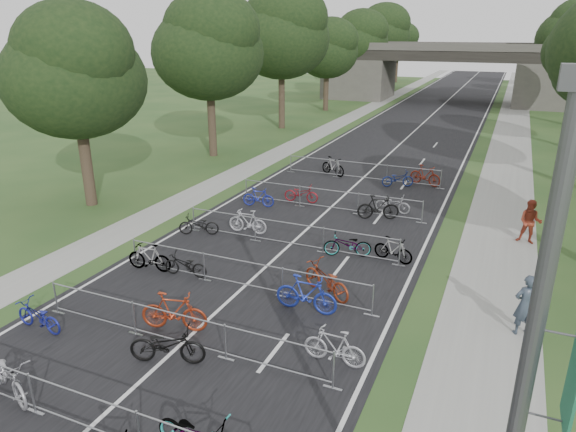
# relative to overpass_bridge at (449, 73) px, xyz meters

# --- Properties ---
(road) EXTENTS (11.00, 140.00, 0.01)m
(road) POSITION_rel_overpass_bridge_xyz_m (0.00, -15.00, -3.53)
(road) COLOR black
(road) RESTS_ON ground
(sidewalk_right) EXTENTS (3.00, 140.00, 0.01)m
(sidewalk_right) POSITION_rel_overpass_bridge_xyz_m (8.00, -15.00, -3.53)
(sidewalk_right) COLOR gray
(sidewalk_right) RESTS_ON ground
(sidewalk_left) EXTENTS (2.00, 140.00, 0.01)m
(sidewalk_left) POSITION_rel_overpass_bridge_xyz_m (-7.50, -15.00, -3.53)
(sidewalk_left) COLOR gray
(sidewalk_left) RESTS_ON ground
(lane_markings) EXTENTS (0.12, 140.00, 0.00)m
(lane_markings) POSITION_rel_overpass_bridge_xyz_m (0.00, -15.00, -3.53)
(lane_markings) COLOR silver
(lane_markings) RESTS_ON ground
(overpass_bridge) EXTENTS (31.00, 8.00, 7.05)m
(overpass_bridge) POSITION_rel_overpass_bridge_xyz_m (0.00, 0.00, 0.00)
(overpass_bridge) COLOR #494541
(overpass_bridge) RESTS_ON ground
(tree_left_0) EXTENTS (6.72, 6.72, 10.25)m
(tree_left_0) POSITION_rel_overpass_bridge_xyz_m (-11.39, -49.07, 2.96)
(tree_left_0) COLOR #33261C
(tree_left_0) RESTS_ON ground
(tree_left_1) EXTENTS (7.56, 7.56, 11.53)m
(tree_left_1) POSITION_rel_overpass_bridge_xyz_m (-11.39, -37.07, 3.77)
(tree_left_1) COLOR #33261C
(tree_left_1) RESTS_ON ground
(tree_left_2) EXTENTS (8.40, 8.40, 12.81)m
(tree_left_2) POSITION_rel_overpass_bridge_xyz_m (-11.39, -25.07, 4.58)
(tree_left_2) COLOR #33261C
(tree_left_2) RESTS_ON ground
(tree_left_3) EXTENTS (6.72, 6.72, 10.25)m
(tree_left_3) POSITION_rel_overpass_bridge_xyz_m (-11.39, -13.07, 2.96)
(tree_left_3) COLOR #33261C
(tree_left_3) RESTS_ON ground
(tree_left_4) EXTENTS (7.56, 7.56, 11.53)m
(tree_left_4) POSITION_rel_overpass_bridge_xyz_m (-11.39, -1.07, 3.77)
(tree_left_4) COLOR #33261C
(tree_left_4) RESTS_ON ground
(tree_left_5) EXTENTS (8.40, 8.40, 12.81)m
(tree_left_5) POSITION_rel_overpass_bridge_xyz_m (-11.39, 10.93, 4.58)
(tree_left_5) COLOR #33261C
(tree_left_5) RESTS_ON ground
(tree_right_5) EXTENTS (6.16, 6.16, 9.39)m
(tree_right_5) POSITION_rel_overpass_bridge_xyz_m (13.11, 10.93, 2.41)
(tree_right_5) COLOR #33261C
(tree_right_5) RESTS_ON ground
(tree_left_6) EXTENTS (6.72, 6.72, 10.25)m
(tree_left_6) POSITION_rel_overpass_bridge_xyz_m (-11.39, 22.93, 2.96)
(tree_left_6) COLOR #33261C
(tree_left_6) RESTS_ON ground
(tree_right_6) EXTENTS (7.17, 7.17, 10.93)m
(tree_right_6) POSITION_rel_overpass_bridge_xyz_m (13.11, 22.93, 3.39)
(tree_right_6) COLOR #33261C
(tree_right_6) RESTS_ON ground
(barrier_row_1) EXTENTS (9.70, 0.08, 1.10)m
(barrier_row_1) POSITION_rel_overpass_bridge_xyz_m (0.00, -61.40, -2.99)
(barrier_row_1) COLOR #93959A
(barrier_row_1) RESTS_ON ground
(barrier_row_2) EXTENTS (9.70, 0.08, 1.10)m
(barrier_row_2) POSITION_rel_overpass_bridge_xyz_m (0.00, -57.80, -2.99)
(barrier_row_2) COLOR #93959A
(barrier_row_2) RESTS_ON ground
(barrier_row_3) EXTENTS (9.70, 0.08, 1.10)m
(barrier_row_3) POSITION_rel_overpass_bridge_xyz_m (0.00, -54.00, -2.99)
(barrier_row_3) COLOR #93959A
(barrier_row_3) RESTS_ON ground
(barrier_row_4) EXTENTS (9.70, 0.08, 1.10)m
(barrier_row_4) POSITION_rel_overpass_bridge_xyz_m (0.00, -50.00, -2.99)
(barrier_row_4) COLOR #93959A
(barrier_row_4) RESTS_ON ground
(barrier_row_5) EXTENTS (9.70, 0.08, 1.10)m
(barrier_row_5) POSITION_rel_overpass_bridge_xyz_m (0.00, -45.00, -2.99)
(barrier_row_5) COLOR #93959A
(barrier_row_5) RESTS_ON ground
(barrier_row_6) EXTENTS (9.70, 0.08, 1.10)m
(barrier_row_6) POSITION_rel_overpass_bridge_xyz_m (0.00, -39.00, -2.99)
(barrier_row_6) COLOR #93959A
(barrier_row_6) RESTS_ON ground
(bike_5) EXTENTS (2.24, 1.45, 1.11)m
(bike_5) POSITION_rel_overpass_bridge_xyz_m (-2.56, -61.17, -2.98)
(bike_5) COLOR #97969D
(bike_5) RESTS_ON ground
(bike_8) EXTENTS (1.81, 0.72, 0.93)m
(bike_8) POSITION_rel_overpass_bridge_xyz_m (-4.30, -58.76, -3.07)
(bike_8) COLOR navy
(bike_8) RESTS_ON ground
(bike_9) EXTENTS (2.13, 1.06, 1.23)m
(bike_9) POSITION_rel_overpass_bridge_xyz_m (-0.60, -57.13, -2.92)
(bike_9) COLOR maroon
(bike_9) RESTS_ON ground
(bike_10) EXTENTS (2.20, 1.35, 1.09)m
(bike_10) POSITION_rel_overpass_bridge_xyz_m (0.18, -58.54, -2.99)
(bike_10) COLOR black
(bike_10) RESTS_ON ground
(bike_11) EXTENTS (1.75, 0.52, 1.05)m
(bike_11) POSITION_rel_overpass_bridge_xyz_m (4.30, -56.80, -3.01)
(bike_11) COLOR #AFAFB8
(bike_11) RESTS_ON ground
(bike_12) EXTENTS (1.83, 0.69, 1.07)m
(bike_12) POSITION_rel_overpass_bridge_xyz_m (-3.83, -54.12, -3.00)
(bike_12) COLOR #93959A
(bike_12) RESTS_ON ground
(bike_13) EXTENTS (1.73, 0.77, 0.88)m
(bike_13) POSITION_rel_overpass_bridge_xyz_m (-2.34, -53.99, -3.09)
(bike_13) COLOR black
(bike_13) RESTS_ON ground
(bike_14) EXTENTS (2.06, 0.61, 1.24)m
(bike_14) POSITION_rel_overpass_bridge_xyz_m (2.60, -54.57, -2.92)
(bike_14) COLOR #1C2E9E
(bike_14) RESTS_ON ground
(bike_15) EXTENTS (2.25, 1.71, 1.13)m
(bike_15) POSITION_rel_overpass_bridge_xyz_m (2.82, -53.30, -2.97)
(bike_15) COLOR maroon
(bike_15) RESTS_ON ground
(bike_16) EXTENTS (1.85, 1.23, 0.92)m
(bike_16) POSITION_rel_overpass_bridge_xyz_m (-4.11, -50.36, -3.07)
(bike_16) COLOR black
(bike_16) RESTS_ON ground
(bike_17) EXTENTS (1.82, 0.61, 1.08)m
(bike_17) POSITION_rel_overpass_bridge_xyz_m (-2.24, -49.32, -2.99)
(bike_17) COLOR silver
(bike_17) RESTS_ON ground
(bike_18) EXTENTS (1.99, 1.21, 0.99)m
(bike_18) POSITION_rel_overpass_bridge_xyz_m (2.54, -49.96, -3.04)
(bike_18) COLOR #93959A
(bike_18) RESTS_ON ground
(bike_19) EXTENTS (1.68, 0.84, 0.97)m
(bike_19) POSITION_rel_overpass_bridge_xyz_m (4.30, -49.71, -3.05)
(bike_19) COLOR #93959A
(bike_19) RESTS_ON ground
(bike_20) EXTENTS (1.70, 0.71, 0.99)m
(bike_20) POSITION_rel_overpass_bridge_xyz_m (-3.44, -45.89, -3.04)
(bike_20) COLOR navy
(bike_20) RESTS_ON ground
(bike_21) EXTENTS (1.86, 0.81, 0.95)m
(bike_21) POSITION_rel_overpass_bridge_xyz_m (-1.71, -44.37, -3.06)
(bike_21) COLOR maroon
(bike_21) RESTS_ON ground
(bike_22) EXTENTS (2.04, 1.22, 1.18)m
(bike_22) POSITION_rel_overpass_bridge_xyz_m (2.60, -45.29, -2.94)
(bike_22) COLOR black
(bike_22) RESTS_ON ground
(bike_23) EXTENTS (1.72, 0.60, 0.90)m
(bike_23) POSITION_rel_overpass_bridge_xyz_m (3.03, -44.09, -3.08)
(bike_23) COLOR gray
(bike_23) RESTS_ON ground
(bike_25) EXTENTS (1.93, 1.32, 1.13)m
(bike_25) POSITION_rel_overpass_bridge_xyz_m (-1.90, -38.68, -2.97)
(bike_25) COLOR #93959A
(bike_25) RESTS_ON ground
(bike_26) EXTENTS (1.91, 1.36, 0.96)m
(bike_26) POSITION_rel_overpass_bridge_xyz_m (2.29, -39.55, -3.06)
(bike_26) COLOR navy
(bike_26) RESTS_ON ground
(bike_27) EXTENTS (2.02, 1.19, 1.17)m
(bike_27) POSITION_rel_overpass_bridge_xyz_m (3.68, -38.60, -2.95)
(bike_27) COLOR maroon
(bike_27) RESTS_ON ground
(pedestrian_a) EXTENTS (0.83, 0.73, 1.90)m
(pedestrian_a) POSITION_rel_overpass_bridge_xyz_m (8.90, -53.21, -2.58)
(pedestrian_a) COLOR #2D3744
(pedestrian_a) RESTS_ON ground
(pedestrian_b) EXTENTS (1.01, 0.84, 1.89)m
(pedestrian_b) POSITION_rel_overpass_bridge_xyz_m (9.10, -45.63, -2.59)
(pedestrian_b) COLOR maroon
(pedestrian_b) RESTS_ON ground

